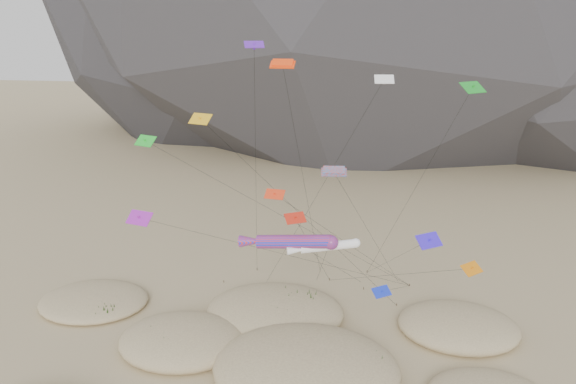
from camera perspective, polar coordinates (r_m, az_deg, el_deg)
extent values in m
ellipsoid|color=#CCB789|center=(56.29, -10.72, -14.58)|extent=(12.12, 10.31, 2.94)
ellipsoid|color=#CCB789|center=(51.24, 1.85, -17.43)|extent=(16.48, 14.01, 3.86)
ellipsoid|color=#CCB789|center=(60.32, -1.34, -12.00)|extent=(14.58, 12.39, 2.96)
ellipsoid|color=#CCB789|center=(60.12, 16.90, -12.92)|extent=(11.96, 10.17, 2.84)
ellipsoid|color=#CCB789|center=(66.37, -19.12, -10.40)|extent=(12.01, 10.21, 1.93)
ellipsoid|color=black|center=(55.95, -13.53, -14.82)|extent=(3.27, 2.80, 0.98)
ellipsoid|color=black|center=(55.90, -8.91, -14.68)|extent=(2.09, 1.79, 0.63)
ellipsoid|color=black|center=(51.12, 4.10, -17.25)|extent=(3.69, 3.16, 1.11)
ellipsoid|color=black|center=(51.92, 7.91, -16.92)|extent=(2.87, 2.46, 0.86)
ellipsoid|color=black|center=(61.49, 1.17, -11.06)|extent=(3.17, 2.72, 0.95)
ellipsoid|color=black|center=(59.16, 0.28, -12.35)|extent=(2.80, 2.40, 0.84)
ellipsoid|color=black|center=(59.13, 16.75, -13.37)|extent=(2.04, 1.74, 0.61)
ellipsoid|color=black|center=(57.68, 14.51, -14.10)|extent=(2.42, 2.07, 0.72)
ellipsoid|color=black|center=(63.26, -18.12, -11.62)|extent=(2.27, 1.94, 0.68)
ellipsoid|color=black|center=(63.14, -18.79, -11.85)|extent=(2.23, 1.91, 0.67)
cylinder|color=#3F2D1E|center=(66.97, -2.45, -9.45)|extent=(0.08, 0.08, 0.30)
cylinder|color=#3F2D1E|center=(68.55, 4.24, -8.83)|extent=(0.08, 0.08, 0.30)
cylinder|color=#3F2D1E|center=(66.79, 7.69, -9.67)|extent=(0.08, 0.08, 0.30)
cylinder|color=#3F2D1E|center=(71.05, 8.04, -8.01)|extent=(0.08, 0.08, 0.30)
cylinder|color=#3F2D1E|center=(63.79, 10.98, -11.16)|extent=(0.08, 0.08, 0.30)
cylinder|color=#3F2D1E|center=(71.14, -3.16, -7.83)|extent=(0.08, 0.08, 0.30)
cylinder|color=#3F2D1E|center=(68.53, 12.25, -9.20)|extent=(0.08, 0.08, 0.30)
cylinder|color=#3F2D1E|center=(68.25, -6.54, -9.02)|extent=(0.08, 0.08, 0.30)
cylinder|color=red|center=(49.56, 0.58, -5.07)|extent=(6.86, 1.82, 1.92)
sphere|color=red|center=(48.81, 4.40, -5.13)|extent=(1.29, 1.29, 1.29)
cone|color=red|center=(50.65, -3.48, -5.02)|extent=(2.86, 1.35, 1.38)
cylinder|color=black|center=(58.99, 4.52, -7.37)|extent=(5.55, 16.53, 11.26)
cylinder|color=white|center=(49.70, 4.13, -5.51)|extent=(4.96, 2.09, 1.12)
sphere|color=white|center=(50.10, 6.90, -5.17)|extent=(0.82, 0.82, 0.82)
cone|color=white|center=(49.41, 1.04, -5.91)|extent=(2.12, 1.22, 0.84)
cylinder|color=black|center=(59.13, 3.44, -7.49)|extent=(2.81, 15.70, 10.89)
cube|color=#FF3E0D|center=(51.04, -0.56, 12.82)|extent=(2.24, 0.98, 0.67)
cube|color=#FF3E0D|center=(51.02, -0.56, 13.01)|extent=(1.91, 0.77, 0.65)
cylinder|color=black|center=(59.90, 1.70, 0.65)|extent=(2.24, 13.89, 26.18)
cube|color=red|center=(47.64, 4.69, 2.01)|extent=(2.25, 1.14, 0.61)
cube|color=red|center=(47.59, 4.69, 2.24)|extent=(1.90, 0.91, 0.60)
cylinder|color=black|center=(58.24, 8.48, -4.46)|extent=(6.60, 16.95, 17.60)
cube|color=#179925|center=(51.62, 18.27, 10.06)|extent=(2.51, 2.43, 0.89)
cube|color=#179925|center=(51.63, 18.26, 9.90)|extent=(0.39, 0.39, 0.79)
cylinder|color=black|center=(60.37, 12.33, -0.46)|extent=(8.58, 13.89, 24.35)
cube|color=#371BED|center=(47.06, 14.14, -4.81)|extent=(2.35, 2.12, 0.94)
cube|color=#371BED|center=(47.12, 14.12, -4.98)|extent=(0.40, 0.42, 0.72)
cylinder|color=black|center=(58.97, 10.48, -6.79)|extent=(5.24, 20.91, 12.73)
cube|color=red|center=(52.25, -1.36, -0.23)|extent=(1.95, 1.17, 0.74)
cube|color=red|center=(52.29, -1.36, -0.38)|extent=(0.25, 0.26, 0.63)
cylinder|color=black|center=(59.82, 6.32, -5.40)|extent=(13.67, 12.74, 14.39)
cube|color=red|center=(48.04, 0.74, -2.66)|extent=(2.00, 1.70, 0.73)
cube|color=red|center=(48.09, 0.74, -2.83)|extent=(0.31, 0.32, 0.61)
cylinder|color=black|center=(58.21, 2.79, -6.34)|extent=(1.58, 16.91, 13.66)
cube|color=#5F20BD|center=(48.92, -3.46, 14.74)|extent=(1.87, 1.41, 0.57)
cube|color=#5F20BD|center=(48.92, -3.46, 14.56)|extent=(0.24, 0.21, 0.58)
cylinder|color=black|center=(58.92, -3.28, 1.29)|extent=(3.72, 15.49, 27.93)
cube|color=purple|center=(53.12, -14.87, -2.56)|extent=(2.63, 1.72, 1.04)
cube|color=purple|center=(53.17, -14.86, -2.72)|extent=(0.37, 0.42, 0.80)
cylinder|color=black|center=(59.10, 0.36, -6.52)|extent=(25.60, 16.33, 12.58)
cube|color=gold|center=(51.99, -8.90, 7.35)|extent=(2.28, 1.60, 0.88)
cube|color=gold|center=(52.01, -8.89, 7.19)|extent=(0.33, 0.36, 0.69)
cylinder|color=black|center=(56.31, 2.01, -2.95)|extent=(18.85, 7.95, 21.32)
cube|color=white|center=(54.75, 9.75, 11.23)|extent=(1.93, 1.11, 0.78)
cube|color=white|center=(54.76, 9.74, 11.07)|extent=(0.25, 0.29, 0.61)
cylinder|color=black|center=(59.56, 3.02, -0.21)|extent=(12.84, 4.27, 24.59)
cube|color=orange|center=(52.08, 18.16, -7.41)|extent=(2.16, 2.16, 0.75)
cube|color=orange|center=(52.14, 18.15, -7.56)|extent=(0.33, 0.33, 0.69)
cylinder|color=black|center=(59.91, 10.25, -8.32)|extent=(13.76, 14.54, 9.05)
cube|color=#182DCE|center=(46.36, 9.49, -9.96)|extent=(1.70, 1.56, 0.63)
cube|color=#182DCE|center=(46.43, 9.48, -10.12)|extent=(0.27, 0.27, 0.53)
cylinder|color=black|center=(57.45, 11.13, -9.55)|extent=(3.49, 20.24, 8.96)
cube|color=green|center=(54.81, -14.28, 5.05)|extent=(2.30, 1.69, 0.89)
cube|color=green|center=(54.83, -14.27, 4.90)|extent=(0.34, 0.37, 0.69)
cylinder|color=black|center=(59.61, 0.43, -2.99)|extent=(26.07, 12.76, 19.02)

